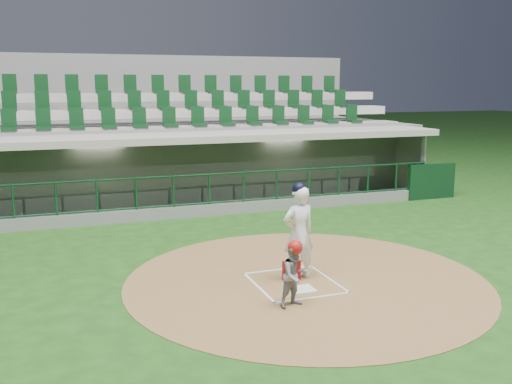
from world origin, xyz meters
The scene contains 8 objects.
ground centered at (0.00, 0.00, 0.00)m, with size 120.00×120.00×0.00m, color #184212.
dirt_circle centered at (0.30, -0.20, 0.01)m, with size 7.20×7.20×0.01m, color brown.
home_plate centered at (0.00, -0.70, 0.02)m, with size 0.43×0.43×0.02m, color silver.
batter_box_chalk centered at (0.00, -0.30, 0.02)m, with size 1.55×1.80×0.01m.
dugout_structure centered at (0.09, 7.82, 0.96)m, with size 16.40×3.70×3.00m.
seating_deck centered at (0.00, 10.91, 1.42)m, with size 17.00×6.72×5.15m.
batter centered at (0.17, -0.08, 0.99)m, with size 0.91×0.91×1.96m.
catcher centered at (-0.47, -1.37, 0.60)m, with size 0.63×0.54×1.19m.
Camera 1 is at (-4.34, -10.06, 3.84)m, focal length 40.00 mm.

